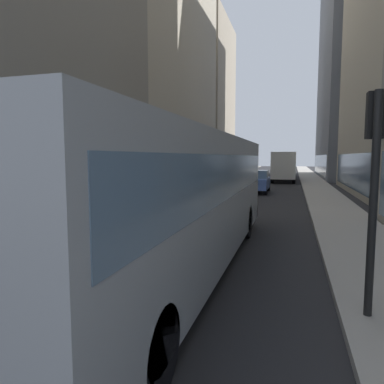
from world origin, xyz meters
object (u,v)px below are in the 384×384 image
object	(u,v)px
transit_bus	(177,192)
car_black_suv	(231,173)
box_truck	(284,166)
car_white_van	(240,171)
traffic_light_near	(374,166)
pedestrian_with_handbag	(67,193)
pedestrian_in_coat	(74,191)
car_silver_sedan	(286,170)
car_yellow_taxi	(149,194)
car_blue_hatchback	(256,181)

from	to	relation	value
transit_bus	car_black_suv	size ratio (longest dim) A/B	2.71
car_black_suv	box_truck	xyz separation A→B (m)	(5.60, -0.29, 0.85)
car_black_suv	transit_bus	bearing A→B (deg)	-82.46
car_white_van	traffic_light_near	distance (m)	39.56
pedestrian_with_handbag	pedestrian_in_coat	world-z (taller)	same
car_white_van	car_silver_sedan	xyz separation A→B (m)	(5.60, 2.14, 0.00)
car_yellow_taxi	pedestrian_with_handbag	bearing A→B (deg)	-145.59
box_truck	traffic_light_near	bearing A→B (deg)	-86.20
car_silver_sedan	pedestrian_with_handbag	bearing A→B (deg)	-104.35
car_yellow_taxi	pedestrian_with_handbag	world-z (taller)	pedestrian_with_handbag
pedestrian_with_handbag	box_truck	bearing A→B (deg)	70.51
car_blue_hatchback	car_black_suv	xyz separation A→B (m)	(-4.00, 12.32, 0.00)
car_yellow_taxi	box_truck	world-z (taller)	box_truck
car_silver_sedan	traffic_light_near	world-z (taller)	traffic_light_near
car_black_suv	car_yellow_taxi	bearing A→B (deg)	-90.00
car_blue_hatchback	car_yellow_taxi	world-z (taller)	same
transit_bus	car_black_suv	xyz separation A→B (m)	(-4.00, 30.20, -0.96)
transit_bus	car_yellow_taxi	bearing A→B (deg)	117.52
car_blue_hatchback	car_silver_sedan	world-z (taller)	same
car_yellow_taxi	pedestrian_in_coat	xyz separation A→B (m)	(-3.26, -1.21, 0.19)
box_truck	pedestrian_with_handbag	size ratio (longest dim) A/B	4.44
car_silver_sedan	pedestrian_in_coat	bearing A→B (deg)	-105.14
car_black_suv	traffic_light_near	xyz separation A→B (m)	(7.70, -31.89, 1.61)
car_blue_hatchback	box_truck	bearing A→B (deg)	82.43
car_blue_hatchback	pedestrian_in_coat	size ratio (longest dim) A/B	2.39
pedestrian_with_handbag	car_yellow_taxi	bearing A→B (deg)	34.41
car_blue_hatchback	car_silver_sedan	xyz separation A→B (m)	(1.60, 21.34, 0.00)
car_blue_hatchback	car_black_suv	size ratio (longest dim) A/B	0.95
car_white_van	car_yellow_taxi	size ratio (longest dim) A/B	0.90
car_blue_hatchback	box_truck	distance (m)	12.17
car_yellow_taxi	car_silver_sedan	size ratio (longest dim) A/B	1.11
car_blue_hatchback	car_black_suv	bearing A→B (deg)	107.98
car_yellow_taxi	pedestrian_with_handbag	xyz separation A→B (m)	(-3.00, -2.05, 0.19)
pedestrian_with_handbag	car_white_van	bearing A→B (deg)	84.56
transit_bus	box_truck	distance (m)	29.96
car_blue_hatchback	traffic_light_near	distance (m)	19.98
car_yellow_taxi	pedestrian_with_handbag	size ratio (longest dim) A/B	2.81
car_black_suv	pedestrian_with_handbag	distance (m)	24.76
car_white_van	transit_bus	bearing A→B (deg)	-83.84
transit_bus	box_truck	size ratio (longest dim) A/B	1.54
car_black_suv	car_silver_sedan	xyz separation A→B (m)	(5.60, 9.02, 0.00)
car_silver_sedan	car_blue_hatchback	bearing A→B (deg)	-94.29
transit_bus	car_black_suv	world-z (taller)	transit_bus
car_yellow_taxi	car_silver_sedan	distance (m)	32.03
car_blue_hatchback	traffic_light_near	bearing A→B (deg)	-79.29
transit_bus	traffic_light_near	world-z (taller)	traffic_light_near
pedestrian_in_coat	traffic_light_near	size ratio (longest dim) A/B	0.50
car_black_suv	pedestrian_in_coat	xyz separation A→B (m)	(-3.26, -23.74, 0.19)
car_black_suv	car_yellow_taxi	distance (m)	22.52
car_black_suv	box_truck	bearing A→B (deg)	-2.93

